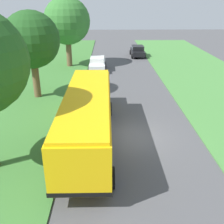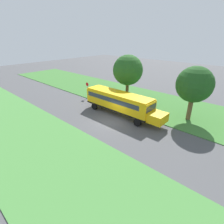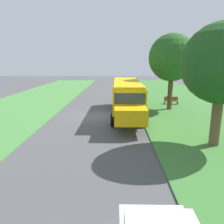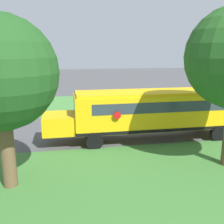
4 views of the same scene
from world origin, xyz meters
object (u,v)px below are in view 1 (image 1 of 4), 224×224
Objects in this scene: car_white_nearest at (97,63)px; school_bus at (88,113)px; oak_tree_roadside_mid at (33,40)px; car_black_middle at (138,50)px; oak_tree_far_end at (67,22)px.

school_bus is at bearing -89.90° from car_white_nearest.
oak_tree_roadside_mid reaches higher than car_white_nearest.
oak_tree_roadside_mid is at bearing -121.51° from car_black_middle.
school_bus is 19.55m from oak_tree_far_end.
car_black_middle is at bearing 77.42° from school_bus.
oak_tree_far_end reaches higher than oak_tree_roadside_mid.
car_black_middle is (5.57, 24.95, -1.05)m from school_bus.
car_black_middle is 0.62× the size of oak_tree_roadside_mid.
car_white_nearest is 9.68m from car_black_middle.
car_white_nearest is at bearing -125.36° from car_black_middle.
car_white_nearest is at bearing -28.35° from oak_tree_far_end.
car_white_nearest is 1.00× the size of car_black_middle.
school_bus is 2.82× the size of car_black_middle.
school_bus is at bearing -59.32° from oak_tree_roadside_mid.
school_bus is at bearing -79.52° from oak_tree_far_end.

